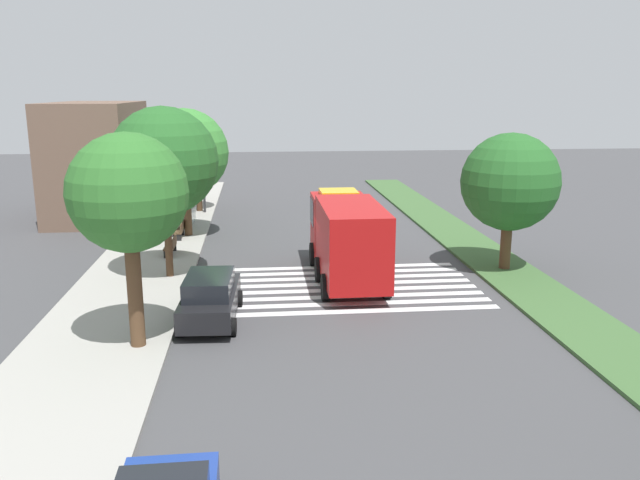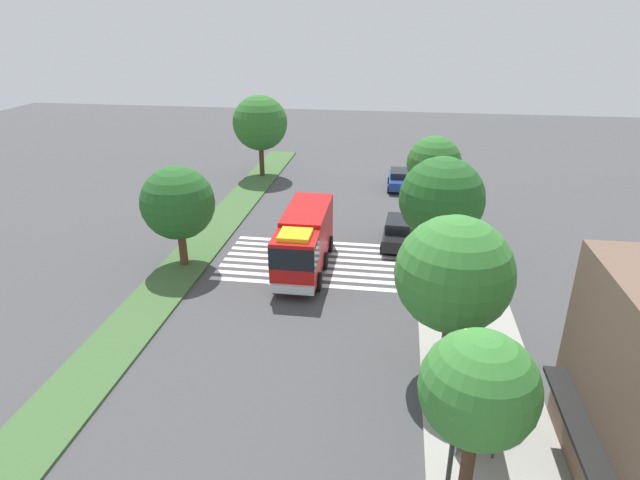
# 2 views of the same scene
# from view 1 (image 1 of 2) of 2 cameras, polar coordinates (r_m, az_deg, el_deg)

# --- Properties ---
(ground_plane) EXTENTS (120.00, 120.00, 0.00)m
(ground_plane) POSITION_cam_1_polar(r_m,az_deg,el_deg) (29.53, 1.35, -3.08)
(ground_plane) COLOR #424244
(sidewalk) EXTENTS (60.00, 4.93, 0.14)m
(sidewalk) POSITION_cam_1_polar(r_m,az_deg,el_deg) (29.81, -16.02, -3.31)
(sidewalk) COLOR #9E9B93
(sidewalk) RESTS_ON ground_plane
(median_strip) EXTENTS (60.00, 3.00, 0.14)m
(median_strip) POSITION_cam_1_polar(r_m,az_deg,el_deg) (31.47, 15.96, -2.43)
(median_strip) COLOR #3D6033
(median_strip) RESTS_ON ground_plane
(crosswalk) EXTENTS (6.75, 11.68, 0.01)m
(crosswalk) POSITION_cam_1_polar(r_m,az_deg,el_deg) (27.67, 1.85, -4.20)
(crosswalk) COLOR silver
(crosswalk) RESTS_ON ground_plane
(fire_truck) EXTENTS (8.55, 2.84, 3.61)m
(fire_truck) POSITION_cam_1_polar(r_m,az_deg,el_deg) (28.41, 2.34, 0.53)
(fire_truck) COLOR #B71414
(fire_truck) RESTS_ON ground_plane
(parked_car_mid) EXTENTS (4.78, 2.26, 1.80)m
(parked_car_mid) POSITION_cam_1_polar(r_m,az_deg,el_deg) (23.76, -9.77, -5.06)
(parked_car_mid) COLOR black
(parked_car_mid) RESTS_ON ground_plane
(bus_stop_shelter) EXTENTS (3.50, 1.40, 2.46)m
(bus_stop_shelter) POSITION_cam_1_polar(r_m,az_deg,el_deg) (40.53, -11.85, 3.87)
(bus_stop_shelter) COLOR #4C4C51
(bus_stop_shelter) RESTS_ON sidewalk
(bench_near_shelter) EXTENTS (1.60, 0.50, 0.90)m
(bench_near_shelter) POSITION_cam_1_polar(r_m,az_deg,el_deg) (36.87, -12.40, 0.87)
(bench_near_shelter) COLOR #4C3823
(bench_near_shelter) RESTS_ON sidewalk
(bench_west_of_shelter) EXTENTS (1.60, 0.50, 0.90)m
(bench_west_of_shelter) POSITION_cam_1_polar(r_m,az_deg,el_deg) (33.26, -13.12, -0.50)
(bench_west_of_shelter) COLOR #4C3823
(bench_west_of_shelter) RESTS_ON sidewalk
(street_lamp) EXTENTS (0.36, 0.36, 6.50)m
(street_lamp) POSITION_cam_1_polar(r_m,az_deg,el_deg) (43.88, -10.43, 7.36)
(street_lamp) COLOR #2D2D30
(street_lamp) RESTS_ON sidewalk
(storefront_building) EXTENTS (10.20, 5.90, 7.51)m
(storefront_building) POSITION_cam_1_polar(r_m,az_deg,el_deg) (45.08, -19.20, 6.74)
(storefront_building) COLOR brown
(storefront_building) RESTS_ON ground_plane
(sidewalk_tree_far_west) EXTENTS (3.76, 3.76, 6.94)m
(sidewalk_tree_far_west) POSITION_cam_1_polar(r_m,az_deg,el_deg) (20.76, -16.74, 3.93)
(sidewalk_tree_far_west) COLOR #513823
(sidewalk_tree_far_west) RESTS_ON sidewalk
(sidewalk_tree_west) EXTENTS (4.72, 4.72, 7.52)m
(sidewalk_tree_west) POSITION_cam_1_polar(r_m,az_deg,el_deg) (28.61, -13.77, 6.83)
(sidewalk_tree_west) COLOR #47301E
(sidewalk_tree_west) RESTS_ON sidewalk
(sidewalk_tree_center) EXTENTS (4.90, 4.90, 7.19)m
(sidewalk_tree_center) POSITION_cam_1_polar(r_m,az_deg,el_deg) (36.90, -11.97, 7.63)
(sidewalk_tree_center) COLOR #513823
(sidewalk_tree_center) RESTS_ON sidewalk
(sidewalk_tree_east) EXTENTS (3.37, 3.37, 6.69)m
(sidewalk_tree_east) POSITION_cam_1_polar(r_m,az_deg,el_deg) (44.42, -10.95, 8.88)
(sidewalk_tree_east) COLOR #47301E
(sidewalk_tree_east) RESTS_ON sidewalk
(median_tree_west) EXTENTS (4.46, 4.46, 6.30)m
(median_tree_west) POSITION_cam_1_polar(r_m,az_deg,el_deg) (30.47, 16.59, 4.95)
(median_tree_west) COLOR #513823
(median_tree_west) RESTS_ON median_strip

